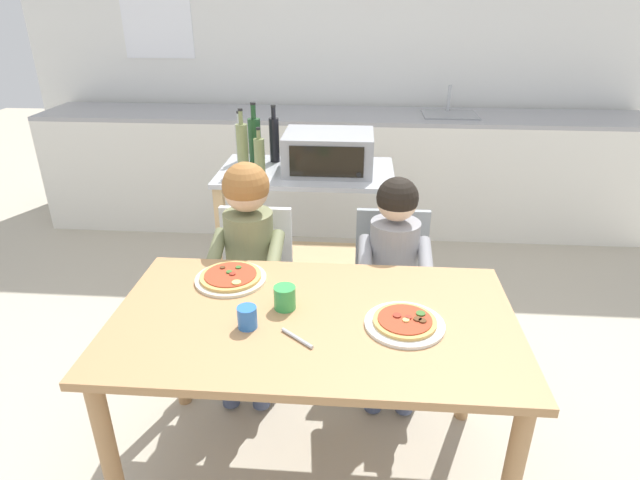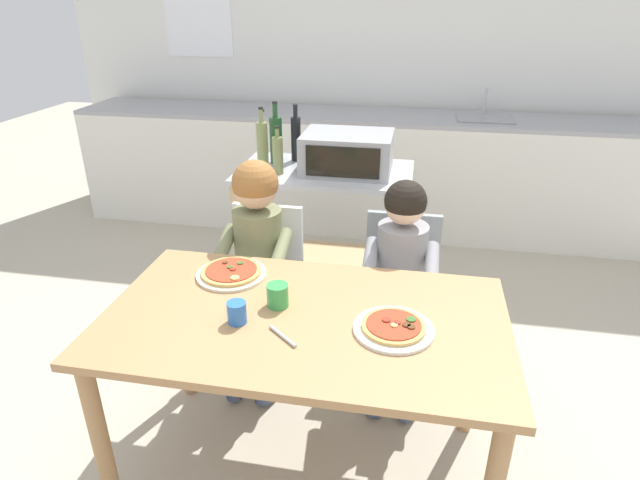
{
  "view_description": "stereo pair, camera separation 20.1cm",
  "coord_description": "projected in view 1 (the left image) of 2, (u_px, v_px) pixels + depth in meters",
  "views": [
    {
      "loc": [
        0.14,
        -1.52,
        1.74
      ],
      "look_at": [
        0.0,
        0.3,
        0.87
      ],
      "focal_mm": 29.52,
      "sensor_mm": 36.0,
      "label": 1
    },
    {
      "loc": [
        0.34,
        -1.49,
        1.74
      ],
      "look_at": [
        0.0,
        0.3,
        0.87
      ],
      "focal_mm": 29.52,
      "sensor_mm": 36.0,
      "label": 2
    }
  ],
  "objects": [
    {
      "name": "ground_plane",
      "position": [
        331.0,
        312.0,
        3.14
      ],
      "size": [
        11.37,
        11.37,
        0.0
      ],
      "primitive_type": "plane",
      "color": "#B7AD99"
    },
    {
      "name": "back_wall_tiled",
      "position": [
        344.0,
        45.0,
        4.16
      ],
      "size": [
        5.12,
        0.14,
        2.7
      ],
      "color": "white",
      "rests_on": "ground"
    },
    {
      "name": "kitchen_counter",
      "position": [
        341.0,
        170.0,
        4.17
      ],
      "size": [
        4.61,
        0.6,
        1.1
      ],
      "color": "silver",
      "rests_on": "ground"
    },
    {
      "name": "kitchen_island_cart",
      "position": [
        307.0,
        220.0,
        2.97
      ],
      "size": [
        0.94,
        0.55,
        0.86
      ],
      "color": "#B7BABF",
      "rests_on": "ground"
    },
    {
      "name": "toaster_oven",
      "position": [
        329.0,
        152.0,
        2.79
      ],
      "size": [
        0.47,
        0.36,
        0.21
      ],
      "color": "#999BA0",
      "rests_on": "kitchen_island_cart"
    },
    {
      "name": "bottle_slim_sauce",
      "position": [
        243.0,
        147.0,
        2.77
      ],
      "size": [
        0.06,
        0.06,
        0.33
      ],
      "color": "olive",
      "rests_on": "kitchen_island_cart"
    },
    {
      "name": "bottle_dark_olive_oil",
      "position": [
        260.0,
        156.0,
        2.72
      ],
      "size": [
        0.06,
        0.06,
        0.25
      ],
      "color": "olive",
      "rests_on": "kitchen_island_cart"
    },
    {
      "name": "bottle_clear_vinegar",
      "position": [
        241.0,
        141.0,
        2.94
      ],
      "size": [
        0.05,
        0.05,
        0.28
      ],
      "color": "#ADB7B2",
      "rests_on": "kitchen_island_cart"
    },
    {
      "name": "bottle_brown_beer",
      "position": [
        274.0,
        139.0,
        2.93
      ],
      "size": [
        0.06,
        0.06,
        0.32
      ],
      "color": "black",
      "rests_on": "kitchen_island_cart"
    },
    {
      "name": "bottle_squat_spirits",
      "position": [
        255.0,
        140.0,
        2.88
      ],
      "size": [
        0.07,
        0.07,
        0.34
      ],
      "color": "#1E4723",
      "rests_on": "kitchen_island_cart"
    },
    {
      "name": "dining_table",
      "position": [
        314.0,
        340.0,
        1.85
      ],
      "size": [
        1.39,
        0.79,
        0.72
      ],
      "color": "#AD7F51",
      "rests_on": "ground"
    },
    {
      "name": "dining_chair_left",
      "position": [
        255.0,
        281.0,
        2.52
      ],
      "size": [
        0.36,
        0.36,
        0.81
      ],
      "color": "silver",
      "rests_on": "ground"
    },
    {
      "name": "dining_chair_right",
      "position": [
        391.0,
        284.0,
        2.49
      ],
      "size": [
        0.36,
        0.36,
        0.81
      ],
      "color": "gray",
      "rests_on": "ground"
    },
    {
      "name": "child_in_olive_shirt",
      "position": [
        247.0,
        251.0,
        2.32
      ],
      "size": [
        0.32,
        0.42,
        1.07
      ],
      "color": "#424C6B",
      "rests_on": "ground"
    },
    {
      "name": "child_in_grey_shirt",
      "position": [
        394.0,
        265.0,
        2.31
      ],
      "size": [
        0.32,
        0.42,
        1.01
      ],
      "color": "#424C6B",
      "rests_on": "ground"
    },
    {
      "name": "pizza_plate_cream",
      "position": [
        231.0,
        277.0,
        2.03
      ],
      "size": [
        0.27,
        0.27,
        0.03
      ],
      "color": "beige",
      "rests_on": "dining_table"
    },
    {
      "name": "pizza_plate_white",
      "position": [
        405.0,
        323.0,
        1.75
      ],
      "size": [
        0.27,
        0.27,
        0.03
      ],
      "color": "white",
      "rests_on": "dining_table"
    },
    {
      "name": "drinking_cup_green",
      "position": [
        285.0,
        298.0,
        1.84
      ],
      "size": [
        0.08,
        0.08,
        0.08
      ],
      "primitive_type": "cylinder",
      "color": "green",
      "rests_on": "dining_table"
    },
    {
      "name": "drinking_cup_blue",
      "position": [
        247.0,
        317.0,
        1.74
      ],
      "size": [
        0.07,
        0.07,
        0.08
      ],
      "primitive_type": "cylinder",
      "color": "blue",
      "rests_on": "dining_table"
    },
    {
      "name": "serving_spoon",
      "position": [
        297.0,
        338.0,
        1.69
      ],
      "size": [
        0.11,
        0.1,
        0.01
      ],
      "primitive_type": "cylinder",
      "rotation": [
        0.0,
        1.57,
        2.43
      ],
      "color": "#B7BABF",
      "rests_on": "dining_table"
    }
  ]
}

